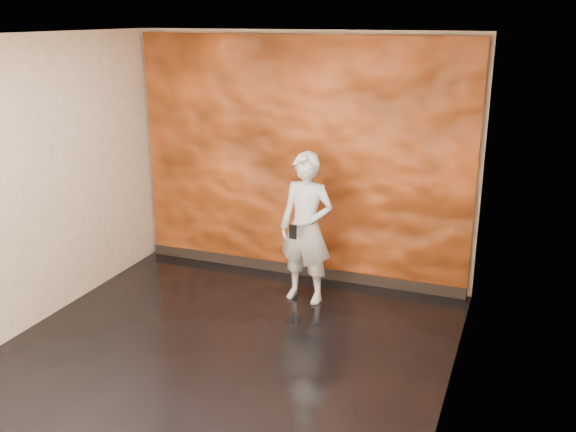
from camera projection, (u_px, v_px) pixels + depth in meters
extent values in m
cube|color=black|center=(226.00, 350.00, 5.92)|extent=(4.00, 4.00, 0.01)
cube|color=tan|center=(301.00, 158.00, 7.28)|extent=(4.00, 0.02, 2.80)
cube|color=tan|center=(65.00, 295.00, 3.72)|extent=(4.00, 0.02, 2.80)
cube|color=tan|center=(36.00, 183.00, 6.19)|extent=(0.02, 4.00, 2.80)
cube|color=tan|center=(459.00, 231.00, 4.81)|extent=(0.02, 4.00, 2.80)
cube|color=white|center=(215.00, 35.00, 5.08)|extent=(4.00, 4.00, 0.01)
cube|color=#CD571F|center=(300.00, 160.00, 7.25)|extent=(3.90, 0.06, 2.75)
cube|color=black|center=(298.00, 269.00, 7.61)|extent=(3.90, 0.04, 0.12)
imported|color=#9CA3AD|center=(306.00, 228.00, 6.73)|extent=(0.62, 0.44, 1.62)
cube|color=black|center=(293.00, 232.00, 6.51)|extent=(0.08, 0.03, 0.15)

